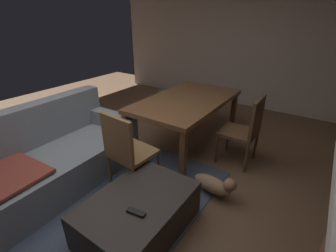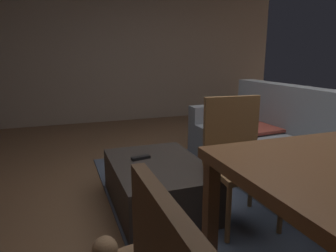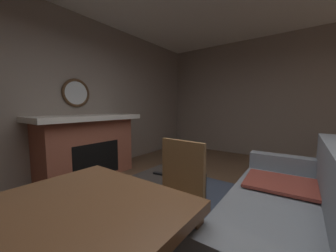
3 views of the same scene
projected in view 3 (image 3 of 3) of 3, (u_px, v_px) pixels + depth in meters
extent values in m
plane|color=brown|center=(197.00, 245.00, 1.69)|extent=(8.91, 8.91, 0.00)
cube|color=gray|center=(51.00, 94.00, 3.14)|extent=(7.82, 0.12, 2.85)
cube|color=gray|center=(272.00, 98.00, 4.52)|extent=(0.12, 5.80, 2.85)
cube|color=#3D475B|center=(208.00, 230.00, 1.89)|extent=(2.60, 2.00, 0.01)
cube|color=#9E5642|center=(87.00, 149.00, 3.32)|extent=(1.51, 0.60, 1.00)
cube|color=black|center=(96.00, 159.00, 3.18)|extent=(0.83, 0.10, 0.56)
cube|color=white|center=(87.00, 118.00, 3.23)|extent=(1.75, 0.76, 0.08)
torus|color=#4C331E|center=(76.00, 93.00, 3.38)|extent=(0.50, 0.05, 0.50)
cylinder|color=silver|center=(76.00, 93.00, 3.38)|extent=(0.42, 0.01, 0.42)
cube|color=slate|center=(282.00, 229.00, 1.59)|extent=(2.11, 0.96, 0.42)
cube|color=slate|center=(290.00, 164.00, 2.34)|extent=(0.20, 0.91, 0.20)
cube|color=brown|center=(287.00, 184.00, 1.91)|extent=(0.61, 0.80, 0.03)
cube|color=#2D2826|center=(159.00, 195.00, 2.24)|extent=(1.03, 0.72, 0.37)
cube|color=black|center=(159.00, 174.00, 2.40)|extent=(0.08, 0.17, 0.02)
cube|color=brown|center=(97.00, 217.00, 1.53)|extent=(0.07, 0.07, 0.68)
cube|color=brown|center=(168.00, 204.00, 1.55)|extent=(0.47, 0.47, 0.04)
cube|color=brown|center=(182.00, 167.00, 1.68)|extent=(0.07, 0.44, 0.48)
cylinder|color=brown|center=(133.00, 232.00, 1.55)|extent=(0.04, 0.04, 0.41)
cylinder|color=brown|center=(201.00, 229.00, 1.59)|extent=(0.04, 0.04, 0.41)
cylinder|color=brown|center=(165.00, 212.00, 1.85)|extent=(0.04, 0.04, 0.41)
ellipsoid|color=#8C6B4C|center=(76.00, 222.00, 1.80)|extent=(0.23, 0.47, 0.18)
sphere|color=#8C6B4C|center=(67.00, 204.00, 1.93)|extent=(0.14, 0.14, 0.14)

